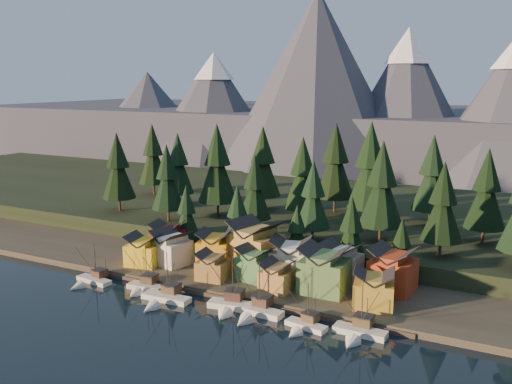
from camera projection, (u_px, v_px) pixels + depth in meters
The scene contains 45 objects.
ground at pixel (192, 327), 111.60m from camera, with size 500.00×500.00×0.00m, color black.
shore_strip at pixel (279, 265), 146.35m from camera, with size 400.00×50.00×1.50m, color #322E24.
hillside at pixel (342, 216), 189.52m from camera, with size 420.00×100.00×6.00m, color black.
dock at pixel (234, 297), 125.90m from camera, with size 80.00×4.00×1.00m, color #493D34.
mountain_ridge at pixel (413, 121), 294.68m from camera, with size 560.00×190.00×90.00m.
boat_0 at pixel (90, 276), 134.87m from camera, with size 10.06×10.75×10.48m.
boat_1 at pixel (143, 281), 130.35m from camera, with size 9.03×9.74×11.42m.
boat_2 at pixel (163, 293), 123.44m from camera, with size 11.61×12.61×12.08m.
boat_3 at pixel (230, 299), 119.42m from camera, with size 10.74×11.38×12.72m.
boat_4 at pixel (255, 306), 116.45m from camera, with size 11.47×12.38×12.33m.
boat_5 at pixel (304, 320), 110.14m from camera, with size 8.98×9.51×10.13m.
boat_6 at pixel (358, 326), 106.95m from camera, with size 10.53×11.43×12.09m.
house_front_0 at pixel (143, 249), 143.56m from camera, with size 9.08×8.73×7.87m.
house_front_1 at pixel (172, 246), 144.14m from camera, with size 10.15×9.90×8.74m.
house_front_2 at pixel (213, 265), 133.48m from camera, with size 7.41×7.46×6.60m.
house_front_3 at pixel (257, 262), 132.95m from camera, with size 8.76×8.44×8.04m.
house_front_4 at pixel (277, 275), 126.25m from camera, with size 6.91×7.41×6.77m.
house_front_5 at pixel (324, 268), 124.81m from camera, with size 10.06×9.16×10.50m.
house_front_6 at pixel (374, 288), 116.81m from camera, with size 9.56×9.23×8.05m.
house_back_0 at pixel (167, 237), 152.50m from camera, with size 9.37×9.13×8.67m.
house_back_1 at pixel (215, 247), 143.31m from camera, with size 9.66×9.73×8.90m.
house_back_2 at pixel (256, 243), 141.02m from camera, with size 13.34×12.65×11.99m.
house_back_3 at pixel (291, 256), 135.06m from camera, with size 10.96×10.21×9.43m.
house_back_4 at pixel (341, 262), 131.32m from camera, with size 9.68×9.39×9.29m.
house_back_5 at pixel (393, 268), 125.29m from camera, with size 10.01×10.11×10.13m.
tree_hill_0 at pixel (118, 168), 180.83m from camera, with size 10.86×10.86×25.30m.
tree_hill_1 at pixel (178, 166), 189.51m from camera, with size 10.48×10.48×24.41m.
tree_hill_2 at pixel (167, 179), 167.72m from camera, with size 9.95×9.95×23.17m.
tree_hill_3 at pixel (217, 166), 173.12m from camera, with size 12.32×12.32×28.70m.
tree_hill_4 at pixel (263, 164), 182.78m from camera, with size 11.67×11.67×27.18m.
tree_hill_5 at pixel (255, 189), 157.09m from camera, with size 9.28×9.28×21.62m.
tree_hill_6 at pixel (303, 176), 166.18m from camera, with size 10.94×10.94×25.50m.
tree_hill_7 at pixel (313, 197), 147.31m from camera, with size 9.18×9.18×21.39m.
tree_hill_8 at pixel (370, 168), 163.73m from camera, with size 12.90×12.90×30.06m.
tree_hill_9 at pixel (382, 187), 145.68m from camera, with size 11.46×11.46×26.69m.
tree_hill_10 at pixel (432, 176), 163.95m from camera, with size 11.30×11.30×26.31m.
tree_hill_11 at pixel (443, 205), 134.55m from camera, with size 9.88×9.88×23.02m.
tree_hill_12 at pixel (486, 192), 144.73m from camera, with size 10.69×10.69×24.89m.
tree_hill_15 at pixel (335, 163), 178.89m from camera, with size 12.25×12.25×28.55m.
tree_hill_16 at pixel (153, 156), 206.12m from camera, with size 11.16×11.16×26.00m.
tree_shore_0 at pixel (187, 214), 156.82m from camera, with size 7.67×7.67×17.87m.
tree_shore_1 at pixel (237, 217), 149.51m from camera, with size 8.25×8.25×19.23m.
tree_shore_2 at pixel (297, 232), 142.27m from camera, with size 6.77×6.77×15.76m.
tree_shore_3 at pixel (351, 232), 135.63m from camera, with size 8.27×8.27×19.26m.
tree_shore_4 at pixel (401, 247), 130.68m from camera, with size 6.56×6.56×15.28m.
Camera 1 is at (58.69, -87.02, 47.93)m, focal length 40.00 mm.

